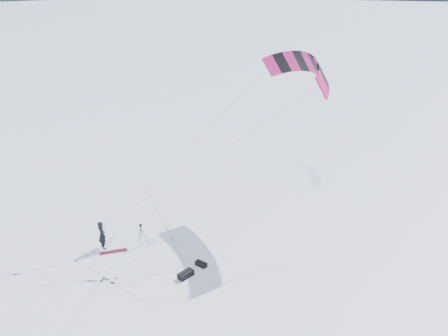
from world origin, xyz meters
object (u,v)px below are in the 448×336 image
object	(u,v)px
snowboard	(113,252)
gear_bag_a	(186,274)
tripod	(141,232)
snowkiter	(104,248)
gear_bag_b	(201,264)

from	to	relation	value
snowboard	gear_bag_a	distance (m)	4.97
snowboard	tripod	size ratio (longest dim) A/B	1.09
snowkiter	gear_bag_b	xyz separation A→B (m)	(5.24, -3.10, 0.13)
snowboard	gear_bag_b	size ratio (longest dim) A/B	2.20
snowkiter	gear_bag_b	bearing A→B (deg)	-144.76
tripod	snowboard	bearing A→B (deg)	177.60
gear_bag_b	tripod	bearing A→B (deg)	-174.06
snowkiter	tripod	world-z (taller)	tripod
snowkiter	gear_bag_a	distance (m)	5.74
snowkiter	gear_bag_a	size ratio (longest dim) A/B	1.88
snowkiter	snowboard	world-z (taller)	snowkiter
snowboard	gear_bag_b	world-z (taller)	gear_bag_b
gear_bag_b	gear_bag_a	bearing A→B (deg)	-93.23
snowkiter	gear_bag_b	world-z (taller)	snowkiter
tripod	gear_bag_a	xyz separation A→B (m)	(2.02, -3.61, -0.75)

